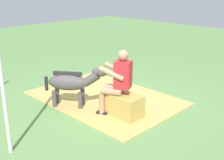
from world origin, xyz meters
TOP-DOWN VIEW (x-y plane):
  - ground_plane at (0.00, 0.00)m, footprint 24.00×24.00m
  - hay_patch at (0.22, -0.18)m, footprint 3.28×2.29m
  - hay_bale at (-0.72, 0.19)m, footprint 0.70×0.43m
  - person_seated at (-0.57, 0.24)m, footprint 0.72×0.59m
  - pony_standing at (0.36, 0.62)m, footprint 1.16×0.94m
  - tent_pole_left at (-0.33, 2.39)m, footprint 0.06×0.06m

SIDE VIEW (x-z plane):
  - ground_plane at x=0.00m, z-range 0.00..0.00m
  - hay_patch at x=0.22m, z-range 0.00..0.02m
  - hay_bale at x=-0.72m, z-range 0.00..0.45m
  - pony_standing at x=0.36m, z-range 0.09..1.00m
  - person_seated at x=-0.57m, z-range 0.07..1.40m
  - tent_pole_left at x=-0.33m, z-range 0.00..2.54m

